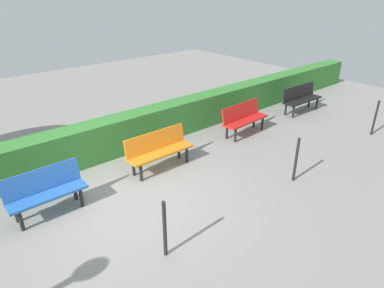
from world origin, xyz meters
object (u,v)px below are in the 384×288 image
object	(u,v)px
bench_black	(301,98)
bench_red	(244,117)
bench_orange	(159,149)
bench_blue	(46,190)

from	to	relation	value
bench_black	bench_red	size ratio (longest dim) A/B	1.05
bench_red	bench_orange	distance (m)	2.95
bench_black	bench_orange	world-z (taller)	same
bench_red	bench_blue	bearing A→B (deg)	-1.47
bench_black	bench_orange	distance (m)	5.75
bench_orange	bench_blue	world-z (taller)	same
bench_black	bench_orange	xyz separation A→B (m)	(5.75, 0.08, -0.00)
bench_red	bench_black	bearing A→B (deg)	177.25
bench_red	bench_orange	bearing A→B (deg)	-1.40
bench_black	bench_blue	bearing A→B (deg)	3.04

